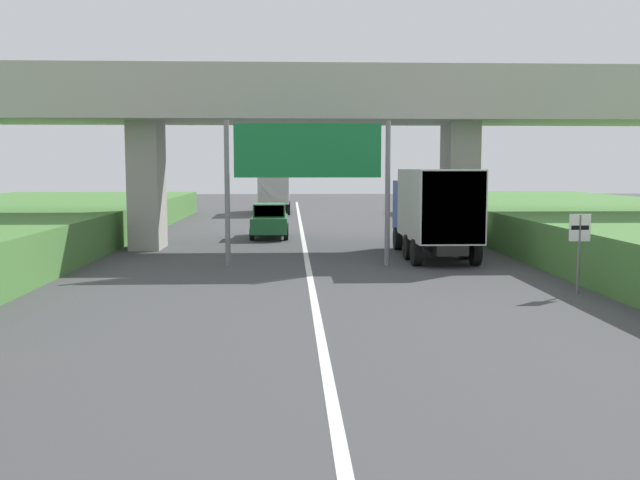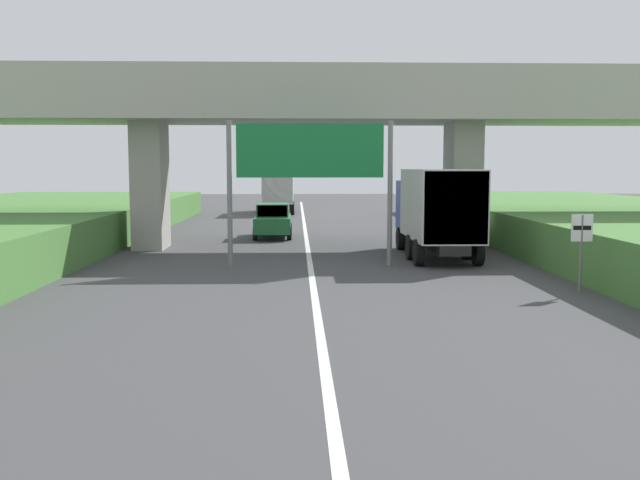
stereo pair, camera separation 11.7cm
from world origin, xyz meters
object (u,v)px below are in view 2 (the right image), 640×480
overhead_highway_sign (310,160)px  truck_blue (436,208)px  car_green (273,221)px  speed_limit_sign (581,241)px  truck_orange (278,188)px

overhead_highway_sign → truck_blue: (4.95, 2.12, -1.85)m
overhead_highway_sign → car_green: bearing=99.1°
overhead_highway_sign → speed_limit_sign: (7.40, -5.96, -2.31)m
speed_limit_sign → car_green: (-9.06, 16.28, -0.62)m
speed_limit_sign → truck_orange: bearing=104.5°
truck_orange → overhead_highway_sign: bearing=-86.4°
speed_limit_sign → car_green: speed_limit_sign is taller
truck_orange → car_green: (0.21, -19.54, -1.08)m
overhead_highway_sign → speed_limit_sign: bearing=-38.9°
speed_limit_sign → truck_orange: truck_orange is taller
car_green → overhead_highway_sign: bearing=-80.9°
overhead_highway_sign → truck_blue: size_ratio=0.81×
speed_limit_sign → car_green: size_ratio=0.54×
truck_orange → car_green: truck_orange is taller
overhead_highway_sign → truck_orange: (-1.87, 29.86, -1.85)m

